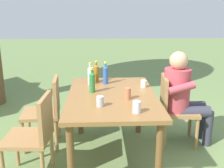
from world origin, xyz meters
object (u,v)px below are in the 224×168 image
bottle_amber (96,73)px  backpack_by_near_side (118,104)px  chair_far_left (35,133)px  cup_glass (137,107)px  bottle_clear (90,75)px  bottle_green (92,82)px  dining_table (112,103)px  cup_white (144,84)px  chair_near_right (173,106)px  cup_steel (100,101)px  cup_terracotta (128,93)px  backpack_by_far_side (93,104)px  bottle_blue (105,74)px  person_in_white_shirt (183,94)px  chair_far_right (47,108)px

bottle_amber → backpack_by_near_side: size_ratio=0.69×
chair_far_left → cup_glass: (-0.20, -0.97, 0.33)m
bottle_clear → bottle_amber: bearing=-32.0°
bottle_green → backpack_by_near_side: size_ratio=0.72×
dining_table → cup_white: size_ratio=17.01×
dining_table → chair_near_right: (0.33, -0.78, -0.18)m
bottle_amber → cup_glass: 1.14m
cup_glass → cup_steel: bearing=61.6°
chair_near_right → backpack_by_near_side: size_ratio=2.23×
dining_table → cup_white: (0.26, -0.39, 0.14)m
cup_terracotta → chair_near_right: bearing=-52.0°
chair_near_right → backpack_by_far_side: chair_near_right is taller
bottle_clear → backpack_by_far_side: (0.82, -0.01, -0.68)m
bottle_clear → backpack_by_far_side: size_ratio=0.65×
bottle_blue → chair_near_right: bearing=-97.1°
bottle_green → cup_steel: bottle_green is taller
person_in_white_shirt → cup_white: bearing=97.0°
chair_near_right → cup_steel: bearing=127.0°
bottle_blue → cup_glass: bearing=-165.1°
chair_near_right → bottle_amber: bottle_amber is taller
dining_table → cup_steel: 0.40m
chair_near_right → chair_far_right: same height
person_in_white_shirt → bottle_green: bearing=101.7°
chair_far_left → chair_far_right: same height
bottle_green → cup_white: (0.17, -0.60, -0.08)m
person_in_white_shirt → bottle_green: person_in_white_shirt is taller
bottle_green → chair_far_right: bearing=67.3°
bottle_clear → cup_steel: bottle_clear is taller
cup_steel → backpack_by_near_side: size_ratio=0.25×
chair_near_right → cup_white: (-0.07, 0.39, 0.32)m
chair_far_left → bottle_amber: bearing=-34.6°
chair_near_right → backpack_by_near_side: 1.15m
bottle_blue → chair_far_right: bearing=98.4°
chair_far_left → backpack_by_near_side: 1.87m
bottle_blue → bottle_clear: 0.19m
chair_far_right → cup_white: (-0.07, -1.16, 0.32)m
backpack_by_near_side → chair_far_right: bearing=134.7°
cup_glass → backpack_by_far_side: size_ratio=0.26×
chair_near_right → bottle_amber: (0.21, 0.95, 0.39)m
bottle_clear → backpack_by_near_side: 1.15m
backpack_by_near_side → cup_glass: bearing=-178.8°
bottle_amber → cup_steel: size_ratio=2.71×
bottle_amber → cup_steel: (-0.90, -0.04, -0.07)m
chair_near_right → bottle_clear: size_ratio=3.22×
chair_far_left → bottle_clear: size_ratio=3.22×
chair_far_right → person_in_white_shirt: size_ratio=0.74×
bottle_green → chair_near_right: bearing=-76.6°
bottle_clear → cup_terracotta: bearing=-145.4°
chair_far_right → cup_white: 1.21m
chair_far_left → bottle_blue: size_ratio=3.12×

